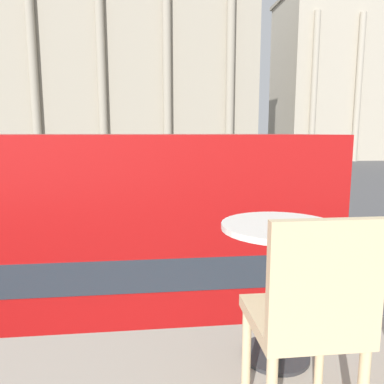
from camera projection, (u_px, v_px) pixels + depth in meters
cafe_dining_table at (279, 261)px, 1.93m from camera, size 0.60×0.60×0.73m
cafe_chair_0 at (309, 316)px, 1.39m from camera, size 0.40×0.40×0.91m
plaza_building_left at (109, 74)px, 46.19m from camera, size 34.82×15.40×22.78m
plaza_building_right at (357, 80)px, 60.37m from camera, size 25.72×13.35×25.06m
traffic_light_mid at (212, 178)px, 17.54m from camera, size 0.42×0.24×3.21m
pedestrian_olive at (196, 168)px, 35.40m from camera, size 0.32×0.32×1.59m
pedestrian_yellow at (234, 166)px, 36.42m from camera, size 0.32×0.32×1.76m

